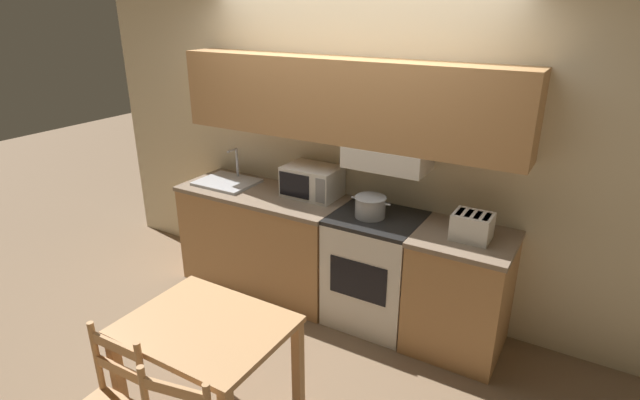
{
  "coord_description": "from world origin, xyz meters",
  "views": [
    {
      "loc": [
        1.79,
        -3.49,
        2.4
      ],
      "look_at": [
        0.05,
        -0.56,
        1.05
      ],
      "focal_mm": 28.0,
      "sensor_mm": 36.0,
      "label": 1
    }
  ],
  "objects_px": {
    "stove_range": "(375,269)",
    "microwave": "(312,181)",
    "sink_basin": "(227,181)",
    "toaster": "(472,226)",
    "dining_table": "(207,344)",
    "cooking_pot": "(370,206)"
  },
  "relations": [
    {
      "from": "sink_basin",
      "to": "dining_table",
      "type": "relative_size",
      "value": 0.58
    },
    {
      "from": "microwave",
      "to": "dining_table",
      "type": "relative_size",
      "value": 0.52
    },
    {
      "from": "stove_range",
      "to": "dining_table",
      "type": "relative_size",
      "value": 1.03
    },
    {
      "from": "cooking_pot",
      "to": "toaster",
      "type": "height_order",
      "value": "toaster"
    },
    {
      "from": "microwave",
      "to": "toaster",
      "type": "bearing_deg",
      "value": -6.02
    },
    {
      "from": "stove_range",
      "to": "sink_basin",
      "type": "relative_size",
      "value": 1.78
    },
    {
      "from": "sink_basin",
      "to": "dining_table",
      "type": "bearing_deg",
      "value": -53.29
    },
    {
      "from": "stove_range",
      "to": "microwave",
      "type": "distance_m",
      "value": 0.88
    },
    {
      "from": "stove_range",
      "to": "dining_table",
      "type": "bearing_deg",
      "value": -101.55
    },
    {
      "from": "sink_basin",
      "to": "microwave",
      "type": "bearing_deg",
      "value": 8.98
    },
    {
      "from": "stove_range",
      "to": "cooking_pot",
      "type": "distance_m",
      "value": 0.54
    },
    {
      "from": "microwave",
      "to": "dining_table",
      "type": "bearing_deg",
      "value": -78.63
    },
    {
      "from": "stove_range",
      "to": "toaster",
      "type": "distance_m",
      "value": 0.89
    },
    {
      "from": "cooking_pot",
      "to": "microwave",
      "type": "bearing_deg",
      "value": 165.87
    },
    {
      "from": "cooking_pot",
      "to": "sink_basin",
      "type": "distance_m",
      "value": 1.42
    },
    {
      "from": "stove_range",
      "to": "microwave",
      "type": "xyz_separation_m",
      "value": [
        -0.65,
        0.12,
        0.58
      ]
    },
    {
      "from": "stove_range",
      "to": "microwave",
      "type": "bearing_deg",
      "value": 169.17
    },
    {
      "from": "microwave",
      "to": "sink_basin",
      "type": "bearing_deg",
      "value": -171.02
    },
    {
      "from": "toaster",
      "to": "sink_basin",
      "type": "distance_m",
      "value": 2.18
    },
    {
      "from": "dining_table",
      "to": "sink_basin",
      "type": "bearing_deg",
      "value": 126.71
    },
    {
      "from": "stove_range",
      "to": "toaster",
      "type": "bearing_deg",
      "value": -1.52
    },
    {
      "from": "dining_table",
      "to": "microwave",
      "type": "bearing_deg",
      "value": 101.37
    }
  ]
}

